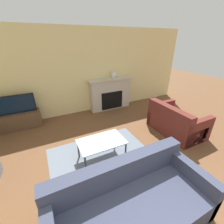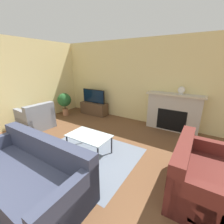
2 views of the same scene
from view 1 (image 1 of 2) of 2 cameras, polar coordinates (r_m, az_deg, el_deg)
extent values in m
cube|color=beige|center=(5.03, -16.24, 13.75)|extent=(8.79, 0.06, 2.70)
cube|color=slate|center=(3.37, -3.30, -17.69)|extent=(2.15, 1.79, 0.00)
cube|color=#BCB2A3|center=(5.45, -0.74, 7.04)|extent=(1.47, 0.33, 1.12)
cube|color=black|center=(5.38, 0.07, 4.43)|extent=(0.81, 0.01, 0.63)
cube|color=beige|center=(5.28, -0.63, 12.46)|extent=(1.59, 0.39, 0.05)
cube|color=brown|center=(5.04, -31.61, -2.71)|extent=(1.10, 0.40, 0.47)
cube|color=black|center=(4.86, -32.95, 2.44)|extent=(0.99, 0.05, 0.52)
cube|color=black|center=(4.83, -32.97, 2.32)|extent=(0.95, 0.01, 0.48)
cube|color=#33384C|center=(2.45, 7.98, -33.94)|extent=(2.14, 0.98, 0.42)
cube|color=#33384C|center=(2.31, 2.91, -21.51)|extent=(2.14, 0.20, 0.40)
cube|color=#33384C|center=(2.85, 26.51, -22.00)|extent=(0.14, 0.98, 0.66)
cube|color=#5B231E|center=(4.50, 23.25, -4.45)|extent=(0.92, 1.38, 0.42)
cube|color=#5B231E|center=(4.06, 20.89, -0.69)|extent=(0.20, 1.38, 0.40)
cube|color=#5B231E|center=(4.14, 29.81, -6.68)|extent=(0.92, 0.14, 0.66)
cube|color=#5B231E|center=(4.80, 18.14, 0.01)|extent=(0.92, 0.14, 0.66)
cylinder|color=#333338|center=(3.00, -10.06, -19.25)|extent=(0.04, 0.04, 0.42)
cylinder|color=#333338|center=(3.26, 5.21, -14.58)|extent=(0.04, 0.04, 0.42)
cylinder|color=#333338|center=(3.37, -12.69, -13.58)|extent=(0.04, 0.04, 0.42)
cylinder|color=#333338|center=(3.60, 0.99, -9.95)|extent=(0.04, 0.04, 0.42)
cube|color=silver|center=(3.14, -4.04, -11.15)|extent=(0.95, 0.59, 0.02)
cube|color=beige|center=(5.36, 0.60, 13.10)|extent=(0.13, 0.07, 0.03)
cylinder|color=beige|center=(5.33, 0.61, 14.22)|extent=(0.18, 0.07, 0.18)
cylinder|color=white|center=(5.30, 0.80, 14.14)|extent=(0.15, 0.00, 0.15)
camera|label=2|loc=(2.95, 61.76, 5.70)|focal=24.00mm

